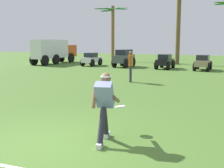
# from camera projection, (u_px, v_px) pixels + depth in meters

# --- Properties ---
(ground_plane) EXTENTS (80.00, 80.00, 0.00)m
(ground_plane) POSITION_uv_depth(u_px,v_px,m) (48.00, 146.00, 5.49)
(ground_plane) COLOR #466B29
(field_line_paint) EXTENTS (24.59, 1.60, 0.01)m
(field_line_paint) POSITION_uv_depth(u_px,v_px,m) (9.00, 167.00, 4.57)
(field_line_paint) COLOR white
(field_line_paint) RESTS_ON ground_plane
(frisbee_thrower) EXTENTS (0.47, 1.16, 1.39)m
(frisbee_thrower) POSITION_uv_depth(u_px,v_px,m) (105.00, 103.00, 5.68)
(frisbee_thrower) COLOR #23232D
(frisbee_thrower) RESTS_ON ground_plane
(frisbee_in_flight) EXTENTS (0.30, 0.30, 0.05)m
(frisbee_in_flight) POSITION_uv_depth(u_px,v_px,m) (120.00, 107.00, 6.35)
(frisbee_in_flight) COLOR white
(teammate_deep) EXTENTS (0.28, 0.49, 1.56)m
(teammate_deep) POSITION_uv_depth(u_px,v_px,m) (131.00, 63.00, 14.08)
(teammate_deep) COLOR #33333D
(teammate_deep) RESTS_ON ground_plane
(parked_car_slot_a) EXTENTS (1.14, 2.22, 1.10)m
(parked_car_slot_a) POSITION_uv_depth(u_px,v_px,m) (91.00, 59.00, 23.88)
(parked_car_slot_a) COLOR silver
(parked_car_slot_a) RESTS_ON ground_plane
(parked_car_slot_b) EXTENTS (1.24, 2.38, 1.40)m
(parked_car_slot_b) POSITION_uv_depth(u_px,v_px,m) (124.00, 58.00, 22.67)
(parked_car_slot_b) COLOR #474C51
(parked_car_slot_b) RESTS_ON ground_plane
(parked_car_slot_c) EXTENTS (1.13, 2.22, 1.10)m
(parked_car_slot_c) POSITION_uv_depth(u_px,v_px,m) (165.00, 61.00, 21.16)
(parked_car_slot_c) COLOR black
(parked_car_slot_c) RESTS_ON ground_plane
(parked_car_slot_d) EXTENTS (1.12, 2.22, 1.10)m
(parked_car_slot_d) POSITION_uv_depth(u_px,v_px,m) (203.00, 62.00, 20.00)
(parked_car_slot_d) COLOR #998466
(parked_car_slot_d) RESTS_ON ground_plane
(box_truck) EXTENTS (1.44, 5.91, 2.20)m
(box_truck) POSITION_uv_depth(u_px,v_px,m) (54.00, 50.00, 26.01)
(box_truck) COLOR #CC4C19
(box_truck) RESTS_ON ground_plane
(palm_tree_far_left) EXTENTS (3.60, 3.09, 5.71)m
(palm_tree_far_left) POSITION_uv_depth(u_px,v_px,m) (113.00, 28.00, 29.44)
(palm_tree_far_left) COLOR brown
(palm_tree_far_left) RESTS_ON ground_plane
(palm_tree_left_of_centre) EXTENTS (3.48, 3.51, 6.69)m
(palm_tree_left_of_centre) POSITION_uv_depth(u_px,v_px,m) (178.00, 21.00, 24.97)
(palm_tree_left_of_centre) COLOR brown
(palm_tree_left_of_centre) RESTS_ON ground_plane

